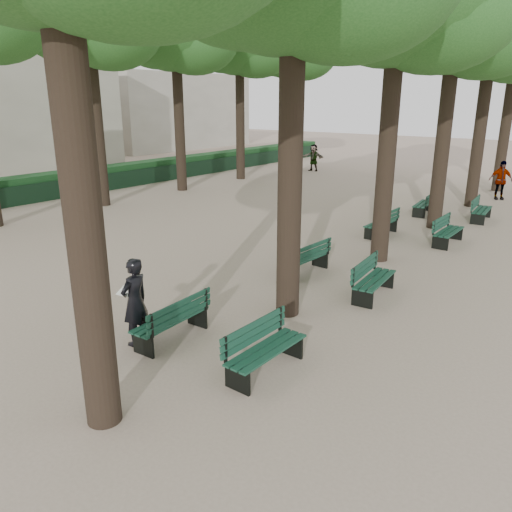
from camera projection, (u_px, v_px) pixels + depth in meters
The scene contains 22 objects.
ground at pixel (142, 343), 10.01m from camera, with size 120.00×120.00×0.00m, color tan.
tree_central_3 at pixel (458, 6), 16.70m from camera, with size 6.00×6.00×9.95m.
tree_central_4 at pixel (494, 23), 20.49m from camera, with size 6.00×6.00×9.95m.
tree_far_2 at pixel (87, 11), 20.56m from camera, with size 6.00×6.00×10.45m.
tree_far_3 at pixel (175, 25), 24.35m from camera, with size 6.00×6.00×10.45m.
tree_far_4 at pixel (239, 35), 28.14m from camera, with size 6.00×6.00×10.45m.
tree_far_5 at pixel (289, 42), 31.94m from camera, with size 6.00×6.00×10.45m.
bench_left_0 at pixel (172, 327), 10.09m from camera, with size 0.66×1.83×0.92m.
bench_left_1 at pixel (304, 264), 13.92m from camera, with size 0.67×1.83×0.92m.
bench_left_2 at pixel (381, 228), 17.83m from camera, with size 0.60×1.81×0.92m.
bench_left_3 at pixel (423, 208), 21.11m from camera, with size 0.77×1.85×0.92m.
bench_right_0 at pixel (266, 358), 8.88m from camera, with size 0.61×1.81×0.92m.
bench_right_1 at pixel (374, 286), 12.30m from camera, with size 0.73×1.85×0.92m.
bench_right_2 at pixel (448, 236), 16.75m from camera, with size 0.57×1.80×0.92m.
bench_right_3 at pixel (481, 214), 19.97m from camera, with size 0.73×1.84×0.92m.
man_with_map at pixel (135, 302), 9.76m from camera, with size 0.64×0.74×1.79m.
pedestrian_c at pixel (501, 180), 24.03m from camera, with size 1.09×0.37×1.86m, color #262628.
pedestrian_a at pixel (389, 161), 31.47m from camera, with size 0.93×0.38×1.91m, color #262628.
pedestrian_e at pixel (314, 158), 33.66m from camera, with size 1.65×0.36×1.78m, color #262628.
fence at pixel (116, 181), 26.88m from camera, with size 0.08×42.00×0.90m, color black.
hedge at pixel (108, 177), 27.24m from camera, with size 1.20×42.00×1.20m, color #143C1C.
building_far at pixel (154, 111), 50.78m from camera, with size 12.00×16.00×7.00m, color #B7B2A3.
Camera 1 is at (7.29, -5.78, 4.69)m, focal length 35.00 mm.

